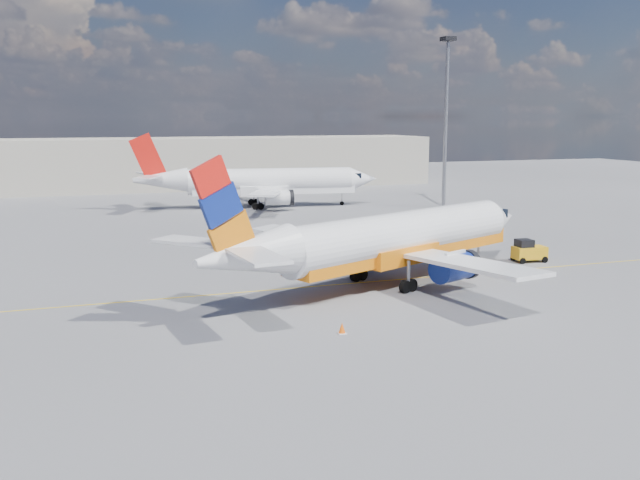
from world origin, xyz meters
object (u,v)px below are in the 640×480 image
object	(u,v)px
traffic_cone	(342,328)
second_jet	(263,183)
main_jet	(392,239)
gse_tug	(528,251)

from	to	relation	value
traffic_cone	second_jet	bearing A→B (deg)	79.84
main_jet	gse_tug	distance (m)	14.20
gse_tug	second_jet	bearing A→B (deg)	109.80
second_jet	gse_tug	size ratio (longest dim) A/B	11.84
main_jet	traffic_cone	bearing A→B (deg)	-151.56
second_jet	traffic_cone	distance (m)	54.28
second_jet	gse_tug	xyz separation A→B (m)	(11.25, -40.39, -2.30)
main_jet	gse_tug	world-z (taller)	main_jet
main_jet	traffic_cone	world-z (taller)	main_jet
second_jet	traffic_cone	bearing A→B (deg)	-92.94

